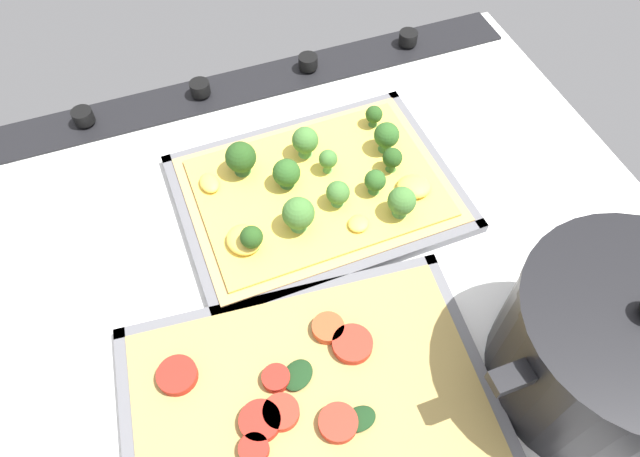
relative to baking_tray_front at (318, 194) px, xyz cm
name	(u,v)px	position (x,y,z in cm)	size (l,w,h in cm)	color
ground_plane	(336,267)	(1.19, 9.57, -1.87)	(80.44, 71.28, 3.00)	white
stove_control_panel	(256,81)	(1.19, -22.57, 0.18)	(77.22, 7.00, 2.60)	black
baking_tray_front	(318,194)	(0.00, 0.00, 0.00)	(33.99, 25.65, 1.30)	slate
broccoli_pizza	(318,186)	(-0.02, 0.14, 1.67)	(31.54, 23.20, 5.88)	tan
baking_tray_back	(309,402)	(9.82, 24.17, 0.00)	(37.98, 28.12, 1.30)	slate
veggie_pizza_back	(305,401)	(10.25, 24.14, 0.73)	(35.37, 25.50, 1.90)	tan
cooking_pot	(615,348)	(-17.65, 31.27, 6.46)	(27.80, 21.01, 15.98)	black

